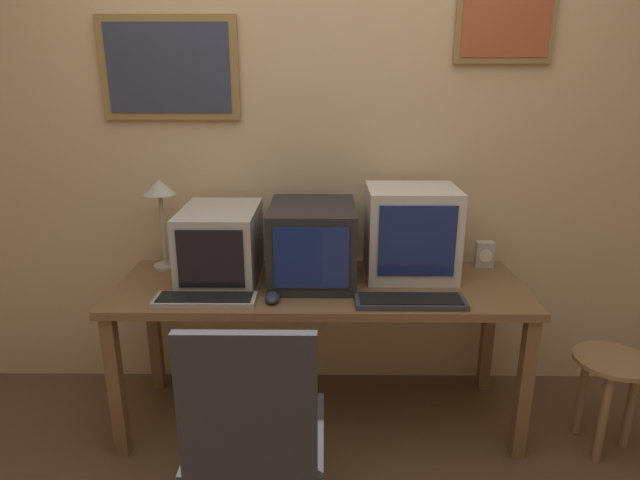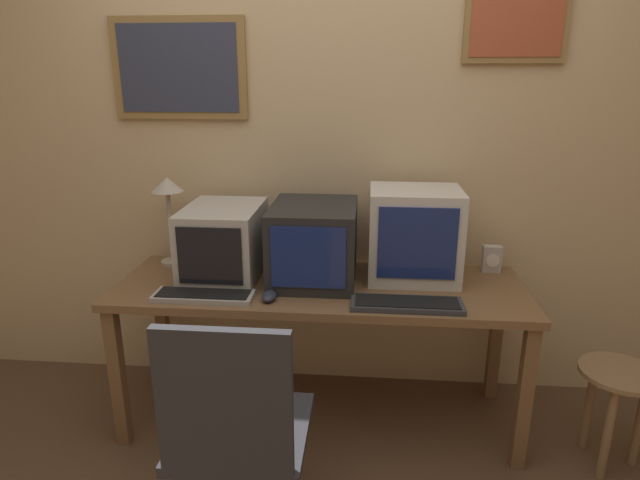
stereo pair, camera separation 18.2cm
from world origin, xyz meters
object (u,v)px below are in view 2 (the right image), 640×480
object	(u,v)px
desk_lamp	(168,197)
office_chair	(239,452)
monitor_right	(414,234)
monitor_left	(224,242)
monitor_center	(314,242)
mouse_near_keyboard	(269,296)
side_stool	(617,394)
keyboard_side	(407,304)
keyboard_main	(204,296)
desk_clock	(492,259)

from	to	relation	value
desk_lamp	office_chair	world-z (taller)	desk_lamp
monitor_right	monitor_left	bearing A→B (deg)	-176.40
monitor_center	mouse_near_keyboard	distance (m)	0.35
monitor_right	office_chair	world-z (taller)	monitor_right
monitor_center	office_chair	size ratio (longest dim) A/B	0.51
office_chair	side_stool	bearing A→B (deg)	20.78
keyboard_side	monitor_right	bearing A→B (deg)	82.43
keyboard_side	keyboard_main	bearing A→B (deg)	179.40
monitor_right	office_chair	size ratio (longest dim) A/B	0.45
mouse_near_keyboard	office_chair	bearing A→B (deg)	-90.92
monitor_center	mouse_near_keyboard	xyz separation A→B (m)	(-0.16, -0.27, -0.16)
office_chair	side_stool	world-z (taller)	office_chair
office_chair	side_stool	xyz separation A→B (m)	(1.47, 0.56, -0.05)
monitor_center	side_stool	distance (m)	1.43
monitor_right	keyboard_main	distance (m)	0.98
mouse_near_keyboard	side_stool	bearing A→B (deg)	-0.14
keyboard_main	office_chair	size ratio (longest dim) A/B	0.46
monitor_center	keyboard_side	size ratio (longest dim) A/B	1.04
keyboard_main	keyboard_side	world-z (taller)	same
monitor_center	desk_lamp	world-z (taller)	desk_lamp
monitor_left	monitor_right	xyz separation A→B (m)	(0.88, 0.06, 0.04)
side_stool	desk_clock	bearing A→B (deg)	136.20
mouse_near_keyboard	keyboard_main	bearing A→B (deg)	-178.99
monitor_left	desk_lamp	world-z (taller)	desk_lamp
monitor_center	keyboard_main	size ratio (longest dim) A/B	1.12
side_stool	monitor_left	bearing A→B (deg)	170.84
desk_lamp	monitor_left	bearing A→B (deg)	-24.42
keyboard_main	office_chair	distance (m)	0.70
monitor_center	desk_clock	xyz separation A→B (m)	(0.84, 0.16, -0.11)
desk_clock	office_chair	bearing A→B (deg)	-135.42
desk_lamp	office_chair	bearing A→B (deg)	-60.39
monitor_center	keyboard_side	xyz separation A→B (m)	(0.41, -0.28, -0.16)
monitor_center	desk_lamp	xyz separation A→B (m)	(-0.72, 0.14, 0.17)
keyboard_side	mouse_near_keyboard	distance (m)	0.57
desk_lamp	monitor_right	bearing A→B (deg)	-3.98
mouse_near_keyboard	office_chair	distance (m)	0.65
mouse_near_keyboard	desk_lamp	bearing A→B (deg)	143.78
keyboard_main	mouse_near_keyboard	distance (m)	0.28
desk_lamp	side_stool	world-z (taller)	desk_lamp
monitor_center	desk_lamp	distance (m)	0.76
monitor_right	side_stool	bearing A→B (deg)	-21.56
monitor_center	monitor_right	bearing A→B (deg)	7.30
mouse_near_keyboard	side_stool	xyz separation A→B (m)	(1.46, -0.00, -0.38)
desk_clock	side_stool	world-z (taller)	desk_clock
keyboard_side	mouse_near_keyboard	size ratio (longest dim) A/B	4.53
desk_clock	side_stool	xyz separation A→B (m)	(0.46, -0.44, -0.43)
monitor_left	monitor_center	world-z (taller)	monitor_center
keyboard_side	desk_clock	size ratio (longest dim) A/B	3.57
desk_lamp	desk_clock	bearing A→B (deg)	0.90
keyboard_side	mouse_near_keyboard	bearing A→B (deg)	178.61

